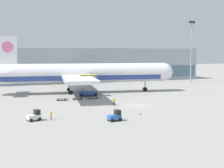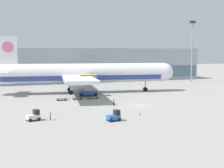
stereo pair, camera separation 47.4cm
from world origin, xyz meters
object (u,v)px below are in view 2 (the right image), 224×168
scissor_lift_loader (88,88)px  baggage_dolly_second (78,98)px  airplane_main (81,74)px  ground_crew_near (114,101)px  traffic_cone_near (140,113)px  light_mast (192,47)px  ground_crew_far (50,115)px  baggage_dolly_lead (62,99)px  baggage_dolly_third (93,97)px  baggage_tug_foreground (34,116)px  baggage_tug_mid (114,116)px

scissor_lift_loader → baggage_dolly_second: size_ratio=1.64×
airplane_main → ground_crew_near: size_ratio=31.49×
baggage_dolly_second → traffic_cone_near: 24.84m
light_mast → ground_crew_far: bearing=-142.6°
baggage_dolly_lead → traffic_cone_near: traffic_cone_near is taller
airplane_main → baggage_dolly_third: size_ratio=15.44×
light_mast → traffic_cone_near: size_ratio=41.41×
light_mast → baggage_dolly_second: 64.59m
light_mast → baggage_dolly_second: size_ratio=6.71×
baggage_tug_foreground → ground_crew_far: bearing=-28.6°
airplane_main → traffic_cone_near: 37.08m
baggage_tug_foreground → traffic_cone_near: size_ratio=4.51×
scissor_lift_loader → baggage_dolly_lead: size_ratio=1.64×
light_mast → ground_crew_near: 66.73m
traffic_cone_near → baggage_dolly_third: bearing=95.5°
baggage_tug_mid → ground_crew_far: (-10.79, 4.88, 0.15)m
ground_crew_near → ground_crew_far: 19.28m
light_mast → airplane_main: (-51.62, -16.28, -8.57)m
baggage_dolly_third → ground_crew_near: bearing=-81.5°
light_mast → airplane_main: 54.80m
light_mast → scissor_lift_loader: size_ratio=4.09×
airplane_main → baggage_dolly_second: bearing=-99.4°
light_mast → baggage_dolly_third: light_mast is taller
light_mast → baggage_dolly_second: bearing=-152.7°
baggage_dolly_third → ground_crew_far: ground_crew_far is taller
scissor_lift_loader → baggage_tug_mid: size_ratio=2.38×
light_mast → ground_crew_far: (-67.14, -51.36, -13.38)m
baggage_dolly_third → ground_crew_near: size_ratio=2.04×
scissor_lift_loader → traffic_cone_near: (2.07, -29.20, -1.99)m
airplane_main → baggage_dolly_second: 14.44m
airplane_main → light_mast: bearing=27.3°
baggage_tug_foreground → traffic_cone_near: bearing=-22.2°
ground_crew_far → traffic_cone_near: bearing=86.1°
scissor_lift_loader → baggage_dolly_second: 7.10m
baggage_dolly_second → scissor_lift_loader: bearing=52.8°
baggage_tug_mid → baggage_dolly_third: baggage_tug_mid is taller
airplane_main → scissor_lift_loader: 8.21m
baggage_dolly_lead → baggage_dolly_second: same height
light_mast → traffic_cone_near: light_mast is taller
light_mast → baggage_dolly_third: bearing=-150.6°
baggage_tug_foreground → ground_crew_far: size_ratio=1.57×
baggage_dolly_second → ground_crew_far: (-11.11, -22.45, 0.64)m
baggage_dolly_second → ground_crew_near: size_ratio=2.04×
baggage_tug_foreground → ground_crew_near: baggage_tug_foreground is taller
traffic_cone_near → light_mast: bearing=46.9°
baggage_tug_mid → baggage_dolly_lead: (-3.99, 27.19, -0.49)m
scissor_lift_loader → baggage_tug_mid: (-4.75, -32.56, -1.41)m
baggage_dolly_lead → traffic_cone_near: (10.81, -23.83, -0.09)m
baggage_tug_foreground → baggage_dolly_second: 25.93m
baggage_dolly_third → traffic_cone_near: 23.85m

